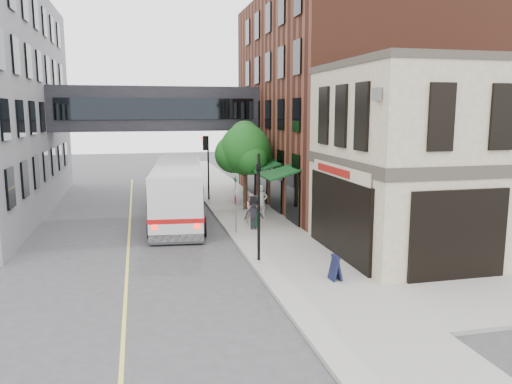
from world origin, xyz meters
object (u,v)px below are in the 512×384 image
pedestrian_c (254,214)px  newspaper_box (255,219)px  pedestrian_b (252,208)px  pedestrian_a (262,202)px  sandwich_board (335,268)px  bus (178,189)px

pedestrian_c → newspaper_box: size_ratio=2.07×
pedestrian_b → newspaper_box: bearing=-94.1°
pedestrian_a → pedestrian_c: (-1.07, -2.58, -0.13)m
newspaper_box → pedestrian_c: bearing=-125.3°
pedestrian_b → newspaper_box: size_ratio=2.02×
pedestrian_a → sandwich_board: pedestrian_a is taller
pedestrian_a → pedestrian_b: (-0.78, -0.94, -0.15)m
pedestrian_a → sandwich_board: size_ratio=2.06×
bus → pedestrian_b: bus is taller
pedestrian_a → sandwich_board: 11.10m
newspaper_box → sandwich_board: sandwich_board is taller
bus → newspaper_box: (3.81, -3.56, -1.27)m
pedestrian_c → sandwich_board: (1.13, -8.51, -0.37)m
bus → pedestrian_a: bearing=-18.0°
bus → pedestrian_b: 4.69m
newspaper_box → bus: bearing=122.4°
bus → sandwich_board: bearing=-69.4°
pedestrian_b → sandwich_board: size_ratio=1.73×
sandwich_board → pedestrian_c: bearing=94.8°
pedestrian_a → pedestrian_c: size_ratio=1.15×
bus → pedestrian_b: bearing=-32.2°
bus → newspaper_box: size_ratio=15.17×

